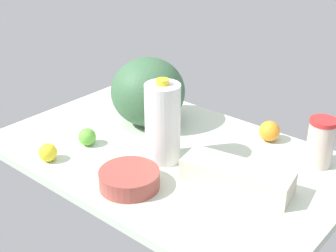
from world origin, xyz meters
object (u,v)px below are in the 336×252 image
at_px(tumbler_cup, 320,142).
at_px(lime_far_back, 87,137).
at_px(watermelon, 148,92).
at_px(egg_carton, 237,176).
at_px(lemon_beside_bowl, 48,152).
at_px(mixing_bowl, 129,179).
at_px(orange_by_jug, 269,131).
at_px(milk_jug, 163,123).

distance_m(tumbler_cup, lime_far_back, 0.79).
height_order(watermelon, egg_carton, watermelon).
relative_size(watermelon, lemon_beside_bowl, 4.56).
bearing_deg(watermelon, mixing_bowl, -55.09).
xyz_separation_m(egg_carton, lemon_beside_bowl, (-0.56, -0.27, -0.01)).
xyz_separation_m(mixing_bowl, orange_by_jug, (0.17, 0.54, 0.01)).
relative_size(egg_carton, mixing_bowl, 1.81).
height_order(mixing_bowl, lemon_beside_bowl, lemon_beside_bowl).
bearing_deg(lemon_beside_bowl, milk_jug, 41.54).
distance_m(milk_jug, lime_far_back, 0.30).
relative_size(watermelon, egg_carton, 0.84).
bearing_deg(lemon_beside_bowl, orange_by_jug, 50.82).
relative_size(mixing_bowl, lime_far_back, 2.97).
distance_m(milk_jug, watermelon, 0.29).
bearing_deg(egg_carton, milk_jug, 173.50).
distance_m(milk_jug, mixing_bowl, 0.22).
height_order(tumbler_cup, mixing_bowl, tumbler_cup).
distance_m(watermelon, egg_carton, 0.53).
height_order(tumbler_cup, watermelon, watermelon).
relative_size(milk_jug, watermelon, 1.02).
bearing_deg(tumbler_cup, egg_carton, -115.09).
xyz_separation_m(milk_jug, orange_by_jug, (0.20, 0.35, -0.10)).
xyz_separation_m(watermelon, lime_far_back, (-0.04, -0.27, -0.10)).
distance_m(tumbler_cup, orange_by_jug, 0.22).
relative_size(watermelon, lime_far_back, 4.49).
height_order(tumbler_cup, orange_by_jug, tumbler_cup).
xyz_separation_m(tumbler_cup, lemon_beside_bowl, (-0.70, -0.56, -0.05)).
height_order(egg_carton, lemon_beside_bowl, egg_carton).
bearing_deg(watermelon, milk_jug, -37.95).
bearing_deg(orange_by_jug, mixing_bowl, -108.03).
relative_size(milk_jug, orange_by_jug, 3.84).
xyz_separation_m(milk_jug, lemon_beside_bowl, (-0.29, -0.25, -0.10)).
bearing_deg(tumbler_cup, lemon_beside_bowl, -141.37).
height_order(egg_carton, mixing_bowl, egg_carton).
relative_size(egg_carton, lemon_beside_bowl, 5.45).
bearing_deg(lime_far_back, orange_by_jug, 43.15).
bearing_deg(egg_carton, lemon_beside_bowl, -164.67).
bearing_deg(watermelon, egg_carton, -17.30).
bearing_deg(watermelon, lime_far_back, -99.20).
distance_m(tumbler_cup, egg_carton, 0.32).
bearing_deg(lime_far_back, mixing_bowl, -17.29).
distance_m(milk_jug, orange_by_jug, 0.42).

